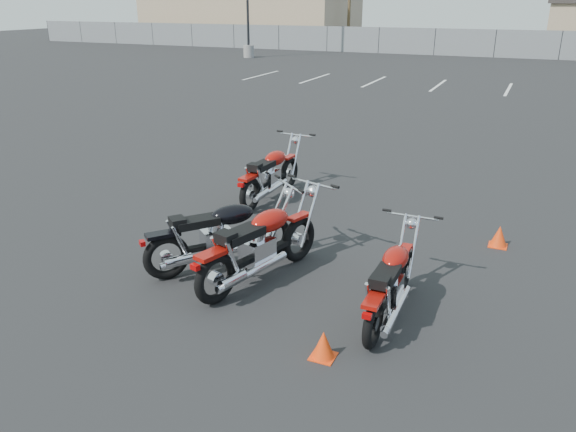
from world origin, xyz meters
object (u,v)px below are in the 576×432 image
at_px(motorcycle_third_red, 260,245).
at_px(motorcycle_rear_red, 391,283).
at_px(motorcycle_second_black, 220,235).
at_px(motorcycle_front_red, 271,174).

relative_size(motorcycle_third_red, motorcycle_rear_red, 1.15).
height_order(motorcycle_second_black, motorcycle_third_red, motorcycle_third_red).
distance_m(motorcycle_front_red, motorcycle_rear_red, 4.62).
bearing_deg(motorcycle_second_black, motorcycle_third_red, -9.58).
distance_m(motorcycle_front_red, motorcycle_second_black, 3.07).
distance_m(motorcycle_front_red, motorcycle_third_red, 3.40).
distance_m(motorcycle_second_black, motorcycle_rear_red, 2.59).
relative_size(motorcycle_second_black, motorcycle_rear_red, 1.00).
relative_size(motorcycle_front_red, motorcycle_third_red, 0.95).
bearing_deg(motorcycle_second_black, motorcycle_front_red, 102.11).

